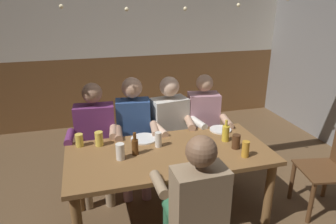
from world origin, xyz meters
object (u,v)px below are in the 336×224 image
object	(u,v)px
person_1	(134,130)
pint_glass_0	(198,143)
bottle_1	(226,133)
plate_1	(220,130)
bottle_0	(135,146)
pint_glass_2	(158,139)
pint_glass_4	(246,149)
person_3	(204,123)
chair_empty_near_left	(331,168)
plate_0	(144,139)
pint_glass_3	(236,142)
pint_glass_1	(79,140)
person_4	(195,201)
pint_glass_5	(99,139)
person_0	(95,136)
pint_glass_6	(120,152)
person_2	(172,126)
dining_table	(170,161)

from	to	relation	value
person_1	pint_glass_0	bearing A→B (deg)	134.19
person_1	bottle_1	world-z (taller)	person_1
person_1	plate_1	distance (m)	0.93
bottle_0	pint_glass_2	xyz separation A→B (m)	(0.23, 0.09, -0.01)
pint_glass_4	person_1	bearing A→B (deg)	131.91
person_3	chair_empty_near_left	world-z (taller)	person_3
chair_empty_near_left	plate_0	bearing A→B (deg)	81.23
pint_glass_3	bottle_0	bearing A→B (deg)	171.51
person_3	pint_glass_0	distance (m)	0.75
pint_glass_1	pint_glass_3	world-z (taller)	pint_glass_3
bottle_0	pint_glass_3	bearing A→B (deg)	-8.49
bottle_1	person_4	bearing A→B (deg)	-128.60
bottle_0	chair_empty_near_left	bearing A→B (deg)	-9.90
pint_glass_2	pint_glass_5	size ratio (longest dim) A/B	1.05
chair_empty_near_left	pint_glass_2	size ratio (longest dim) A/B	6.10
bottle_1	pint_glass_1	size ratio (longest dim) A/B	1.77
person_4	chair_empty_near_left	size ratio (longest dim) A/B	1.38
person_0	pint_glass_4	bearing A→B (deg)	148.32
chair_empty_near_left	pint_glass_6	world-z (taller)	chair_empty_near_left
bottle_0	pint_glass_0	distance (m)	0.58
bottle_0	person_3	bearing A→B (deg)	34.42
bottle_1	chair_empty_near_left	bearing A→B (deg)	-20.11
chair_empty_near_left	pint_glass_3	world-z (taller)	chair_empty_near_left
bottle_0	bottle_1	distance (m)	0.89
pint_glass_0	person_2	bearing A→B (deg)	94.97
dining_table	plate_1	world-z (taller)	plate_1
person_3	pint_glass_2	bearing A→B (deg)	47.77
person_1	person_3	bearing A→B (deg)	-172.35
dining_table	pint_glass_4	distance (m)	0.69
person_0	pint_glass_5	size ratio (longest dim) A/B	8.88
chair_empty_near_left	bottle_0	bearing A→B (deg)	90.43
person_0	pint_glass_6	world-z (taller)	person_0
bottle_0	pint_glass_5	size ratio (longest dim) A/B	1.52
pint_glass_2	dining_table	bearing A→B (deg)	-61.00
person_3	pint_glass_3	size ratio (longest dim) A/B	9.14
person_0	pint_glass_6	xyz separation A→B (m)	(0.18, -0.67, 0.13)
pint_glass_5	plate_0	bearing A→B (deg)	1.79
chair_empty_near_left	pint_glass_5	distance (m)	2.27
plate_1	bottle_1	xyz separation A→B (m)	(-0.06, -0.24, 0.08)
person_1	person_4	distance (m)	1.34
person_1	chair_empty_near_left	bearing A→B (deg)	159.22
pint_glass_2	pint_glass_6	xyz separation A→B (m)	(-0.37, -0.14, 0.00)
pint_glass_3	plate_1	bearing A→B (deg)	84.68
person_1	pint_glass_0	distance (m)	0.82
plate_1	pint_glass_2	bearing A→B (deg)	-165.57
bottle_0	pint_glass_4	world-z (taller)	bottle_0
person_3	plate_0	xyz separation A→B (m)	(-0.78, -0.35, 0.06)
pint_glass_0	pint_glass_4	bearing A→B (deg)	-38.80
pint_glass_2	pint_glass_3	xyz separation A→B (m)	(0.68, -0.23, -0.00)
person_3	plate_0	distance (m)	0.86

